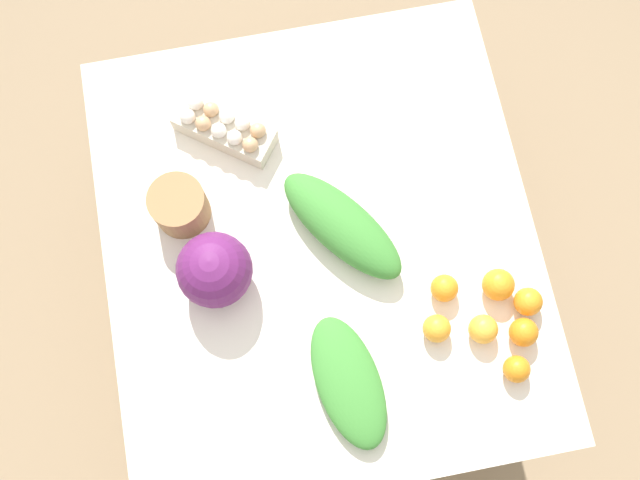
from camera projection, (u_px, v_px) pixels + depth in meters
name	position (u px, v px, depth m)	size (l,w,h in m)	color
ground_plane	(320.00, 296.00, 2.53)	(8.00, 8.00, 0.00)	#937A5B
dining_table	(320.00, 251.00, 1.88)	(1.21, 1.08, 0.77)	silver
cabbage_purple	(214.00, 270.00, 1.68)	(0.18, 0.18, 0.18)	#601E5B
egg_carton	(224.00, 128.00, 1.82)	(0.23, 0.27, 0.09)	beige
paper_bag	(179.00, 206.00, 1.75)	(0.14, 0.14, 0.11)	#997047
greens_bunch_beet_tops	(342.00, 226.00, 1.75)	(0.37, 0.13, 0.10)	#3D8433
greens_bunch_kale	(348.00, 382.00, 1.67)	(0.32, 0.15, 0.06)	#3D8433
orange_0	(483.00, 329.00, 1.70)	(0.07, 0.07, 0.07)	#F9A833
orange_1	(498.00, 285.00, 1.72)	(0.08, 0.08, 0.08)	orange
orange_2	(524.00, 332.00, 1.69)	(0.07, 0.07, 0.07)	orange
orange_3	(517.00, 369.00, 1.67)	(0.06, 0.06, 0.06)	orange
orange_4	(437.00, 329.00, 1.70)	(0.07, 0.07, 0.07)	orange
orange_5	(444.00, 288.00, 1.72)	(0.07, 0.07, 0.07)	orange
orange_6	(528.00, 302.00, 1.71)	(0.07, 0.07, 0.07)	orange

